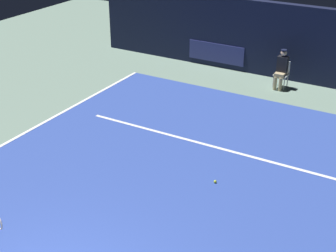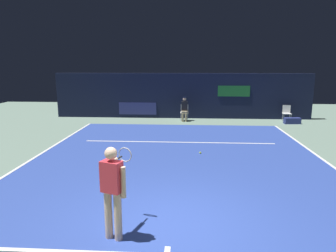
% 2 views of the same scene
% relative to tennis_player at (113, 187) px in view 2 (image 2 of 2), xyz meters
% --- Properties ---
extents(ground_plane, '(29.47, 29.47, 0.00)m').
position_rel_tennis_player_xyz_m(ground_plane, '(0.99, 5.06, -0.99)').
color(ground_plane, slate).
extents(court_surface, '(9.76, 11.18, 0.01)m').
position_rel_tennis_player_xyz_m(court_surface, '(0.99, 5.06, -0.98)').
color(court_surface, '#2D479E').
rests_on(court_surface, ground).
extents(line_sideline_left, '(0.10, 11.18, 0.01)m').
position_rel_tennis_player_xyz_m(line_sideline_left, '(5.82, 5.06, -0.97)').
color(line_sideline_left, white).
rests_on(line_sideline_left, court_surface).
extents(line_sideline_right, '(0.10, 11.18, 0.01)m').
position_rel_tennis_player_xyz_m(line_sideline_right, '(-3.84, 5.06, -0.97)').
color(line_sideline_right, white).
rests_on(line_sideline_right, court_surface).
extents(line_service, '(7.61, 0.10, 0.01)m').
position_rel_tennis_player_xyz_m(line_service, '(0.99, 7.02, -0.97)').
color(line_service, white).
rests_on(line_service, court_surface).
extents(line_centre_mark, '(0.10, 0.30, 0.01)m').
position_rel_tennis_player_xyz_m(line_centre_mark, '(0.99, -0.38, -0.97)').
color(line_centre_mark, white).
rests_on(line_centre_mark, court_surface).
extents(back_wall, '(14.79, 0.33, 2.60)m').
position_rel_tennis_player_xyz_m(back_wall, '(0.99, 12.85, 0.31)').
color(back_wall, '#141933').
rests_on(back_wall, ground).
extents(tennis_player, '(0.50, 1.05, 1.73)m').
position_rel_tennis_player_xyz_m(tennis_player, '(0.00, 0.00, 0.00)').
color(tennis_player, beige).
rests_on(tennis_player, ground).
extents(line_judge_on_chair, '(0.44, 0.53, 1.32)m').
position_rel_tennis_player_xyz_m(line_judge_on_chair, '(1.15, 11.87, -0.30)').
color(line_judge_on_chair, white).
rests_on(line_judge_on_chair, ground).
extents(courtside_chair_near, '(0.48, 0.45, 0.88)m').
position_rel_tennis_player_xyz_m(courtside_chair_near, '(6.80, 12.10, -0.49)').
color(courtside_chair_near, white).
rests_on(courtside_chair_near, ground).
extents(tennis_ball, '(0.07, 0.07, 0.07)m').
position_rel_tennis_player_xyz_m(tennis_ball, '(1.78, 5.47, -0.94)').
color(tennis_ball, '#CCE033').
rests_on(tennis_ball, court_surface).
extents(equipment_bag, '(0.86, 0.39, 0.32)m').
position_rel_tennis_player_xyz_m(equipment_bag, '(6.88, 11.38, -0.83)').
color(equipment_bag, navy).
rests_on(equipment_bag, ground).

